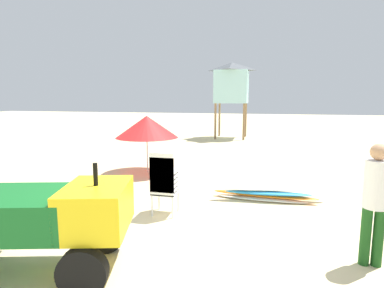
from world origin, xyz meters
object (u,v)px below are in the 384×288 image
Objects in this scene: utility_cart at (36,216)px; beach_umbrella_left at (147,127)px; lifeguard_near_right at (375,197)px; lifeguard_tower at (232,83)px; stacked_plastic_chairs at (164,179)px; surfboard_pile at (266,194)px.

beach_umbrella_left reaches higher than utility_cart.
lifeguard_tower is (-3.45, 13.54, 2.12)m from lifeguard_near_right.
lifeguard_near_right is 0.90× the size of beach_umbrella_left.
lifeguard_tower reaches higher than utility_cart.
beach_umbrella_left reaches higher than stacked_plastic_chairs.
surfboard_pile is at bearing 51.60° from utility_cart.
stacked_plastic_chairs is 12.62m from lifeguard_tower.
beach_umbrella_left is at bearing 116.01° from stacked_plastic_chairs.
beach_umbrella_left reaches higher than surfboard_pile.
utility_cart is 4.83m from surfboard_pile.
utility_cart is 1.07× the size of surfboard_pile.
surfboard_pile is at bearing 35.07° from stacked_plastic_chairs.
surfboard_pile is 11.57m from lifeguard_tower.
lifeguard_tower reaches higher than lifeguard_near_right.
beach_umbrella_left is at bearing 151.38° from surfboard_pile.
lifeguard_tower is (-2.02, 11.01, 2.96)m from surfboard_pile.
lifeguard_near_right is 6.80m from beach_umbrella_left.
stacked_plastic_chairs is at bearing -89.84° from lifeguard_tower.
surfboard_pile is at bearing -28.62° from beach_umbrella_left.
lifeguard_tower is at bearing 100.39° from surfboard_pile.
stacked_plastic_chairs is 2.49m from surfboard_pile.
beach_umbrella_left is (-1.64, 3.37, 0.69)m from stacked_plastic_chairs.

